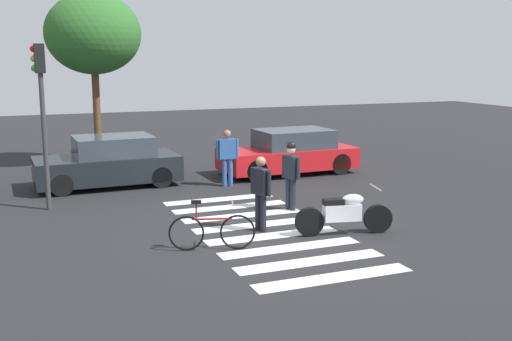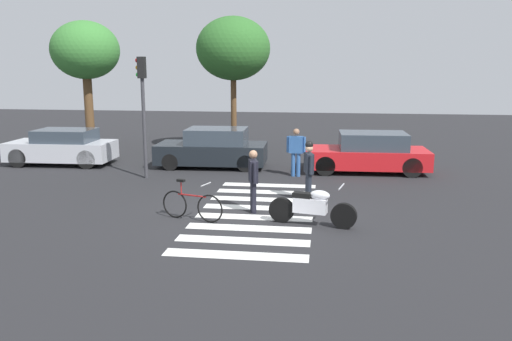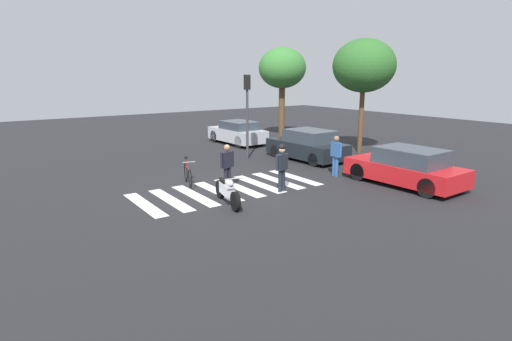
{
  "view_description": "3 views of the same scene",
  "coord_description": "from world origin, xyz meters",
  "px_view_note": "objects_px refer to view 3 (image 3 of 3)",
  "views": [
    {
      "loc": [
        -4.97,
        -11.94,
        3.78
      ],
      "look_at": [
        0.31,
        1.26,
        1.1
      ],
      "focal_mm": 42.72,
      "sensor_mm": 36.0,
      "label": 1
    },
    {
      "loc": [
        1.72,
        -12.85,
        3.75
      ],
      "look_at": [
        -0.13,
        0.95,
        0.93
      ],
      "focal_mm": 36.05,
      "sensor_mm": 36.0,
      "label": 2
    },
    {
      "loc": [
        12.5,
        -7.46,
        4.11
      ],
      "look_at": [
        0.6,
        0.81,
        0.72
      ],
      "focal_mm": 29.05,
      "sensor_mm": 36.0,
      "label": 3
    }
  ],
  "objects_px": {
    "officer_by_motorcycle": "(282,165)",
    "pedestrian_bystander": "(336,153)",
    "traffic_light_pole": "(247,103)",
    "car_red_convertible": "(406,168)",
    "officer_on_foot": "(227,164)",
    "car_silver_sedan": "(238,133)",
    "police_motorcycle": "(227,191)",
    "car_black_suv": "(308,146)",
    "leaning_bicycle": "(188,174)"
  },
  "relations": [
    {
      "from": "car_red_convertible",
      "to": "officer_on_foot",
      "type": "bearing_deg",
      "value": -120.24
    },
    {
      "from": "officer_by_motorcycle",
      "to": "car_red_convertible",
      "type": "bearing_deg",
      "value": 65.53
    },
    {
      "from": "leaning_bicycle",
      "to": "car_black_suv",
      "type": "bearing_deg",
      "value": 97.93
    },
    {
      "from": "leaning_bicycle",
      "to": "car_black_suv",
      "type": "distance_m",
      "value": 6.96
    },
    {
      "from": "police_motorcycle",
      "to": "car_red_convertible",
      "type": "distance_m",
      "value": 6.97
    },
    {
      "from": "car_silver_sedan",
      "to": "traffic_light_pole",
      "type": "height_order",
      "value": "traffic_light_pole"
    },
    {
      "from": "officer_on_foot",
      "to": "car_red_convertible",
      "type": "bearing_deg",
      "value": 59.76
    },
    {
      "from": "officer_on_foot",
      "to": "pedestrian_bystander",
      "type": "distance_m",
      "value": 4.72
    },
    {
      "from": "car_black_suv",
      "to": "car_red_convertible",
      "type": "bearing_deg",
      "value": -1.98
    },
    {
      "from": "car_red_convertible",
      "to": "car_silver_sedan",
      "type": "bearing_deg",
      "value": -179.47
    },
    {
      "from": "officer_on_foot",
      "to": "car_black_suv",
      "type": "bearing_deg",
      "value": 111.61
    },
    {
      "from": "police_motorcycle",
      "to": "car_silver_sedan",
      "type": "distance_m",
      "value": 11.85
    },
    {
      "from": "officer_by_motorcycle",
      "to": "leaning_bicycle",
      "type": "bearing_deg",
      "value": -140.32
    },
    {
      "from": "car_red_convertible",
      "to": "car_black_suv",
      "type": "bearing_deg",
      "value": 178.02
    },
    {
      "from": "officer_on_foot",
      "to": "pedestrian_bystander",
      "type": "xyz_separation_m",
      "value": [
        0.84,
        4.64,
        0.02
      ]
    },
    {
      "from": "traffic_light_pole",
      "to": "leaning_bicycle",
      "type": "bearing_deg",
      "value": -58.41
    },
    {
      "from": "pedestrian_bystander",
      "to": "traffic_light_pole",
      "type": "relative_size",
      "value": 0.41
    },
    {
      "from": "pedestrian_bystander",
      "to": "car_silver_sedan",
      "type": "bearing_deg",
      "value": 173.52
    },
    {
      "from": "officer_on_foot",
      "to": "car_red_convertible",
      "type": "height_order",
      "value": "officer_on_foot"
    },
    {
      "from": "police_motorcycle",
      "to": "car_black_suv",
      "type": "distance_m",
      "value": 7.95
    },
    {
      "from": "officer_by_motorcycle",
      "to": "car_red_convertible",
      "type": "relative_size",
      "value": 0.39
    },
    {
      "from": "pedestrian_bystander",
      "to": "car_red_convertible",
      "type": "height_order",
      "value": "pedestrian_bystander"
    },
    {
      "from": "police_motorcycle",
      "to": "car_silver_sedan",
      "type": "relative_size",
      "value": 0.53
    },
    {
      "from": "officer_by_motorcycle",
      "to": "pedestrian_bystander",
      "type": "distance_m",
      "value": 3.27
    },
    {
      "from": "officer_on_foot",
      "to": "car_red_convertible",
      "type": "xyz_separation_m",
      "value": [
        3.37,
        5.79,
        -0.25
      ]
    },
    {
      "from": "officer_on_foot",
      "to": "officer_by_motorcycle",
      "type": "height_order",
      "value": "officer_by_motorcycle"
    },
    {
      "from": "leaning_bicycle",
      "to": "car_red_convertible",
      "type": "distance_m",
      "value": 8.23
    },
    {
      "from": "pedestrian_bystander",
      "to": "traffic_light_pole",
      "type": "height_order",
      "value": "traffic_light_pole"
    },
    {
      "from": "police_motorcycle",
      "to": "car_black_suv",
      "type": "height_order",
      "value": "car_black_suv"
    },
    {
      "from": "police_motorcycle",
      "to": "officer_by_motorcycle",
      "type": "relative_size",
      "value": 1.23
    },
    {
      "from": "officer_on_foot",
      "to": "officer_by_motorcycle",
      "type": "bearing_deg",
      "value": 45.68
    },
    {
      "from": "leaning_bicycle",
      "to": "officer_by_motorcycle",
      "type": "xyz_separation_m",
      "value": [
        2.8,
        2.32,
        0.6
      ]
    },
    {
      "from": "car_silver_sedan",
      "to": "car_red_convertible",
      "type": "relative_size",
      "value": 0.91
    },
    {
      "from": "leaning_bicycle",
      "to": "officer_on_foot",
      "type": "distance_m",
      "value": 1.76
    },
    {
      "from": "officer_on_foot",
      "to": "car_silver_sedan",
      "type": "distance_m",
      "value": 10.05
    },
    {
      "from": "police_motorcycle",
      "to": "car_red_convertible",
      "type": "height_order",
      "value": "car_red_convertible"
    },
    {
      "from": "officer_by_motorcycle",
      "to": "car_red_convertible",
      "type": "distance_m",
      "value": 4.81
    },
    {
      "from": "leaning_bicycle",
      "to": "car_red_convertible",
      "type": "xyz_separation_m",
      "value": [
        4.79,
        6.69,
        0.3
      ]
    },
    {
      "from": "leaning_bicycle",
      "to": "police_motorcycle",
      "type": "bearing_deg",
      "value": -0.52
    },
    {
      "from": "car_black_suv",
      "to": "car_red_convertible",
      "type": "height_order",
      "value": "car_black_suv"
    },
    {
      "from": "officer_on_foot",
      "to": "traffic_light_pole",
      "type": "xyz_separation_m",
      "value": [
        -4.23,
        3.68,
        1.81
      ]
    },
    {
      "from": "traffic_light_pole",
      "to": "car_red_convertible",
      "type": "bearing_deg",
      "value": 15.53
    },
    {
      "from": "leaning_bicycle",
      "to": "traffic_light_pole",
      "type": "xyz_separation_m",
      "value": [
        -2.82,
        4.58,
        2.36
      ]
    },
    {
      "from": "police_motorcycle",
      "to": "car_black_suv",
      "type": "xyz_separation_m",
      "value": [
        -3.92,
        6.92,
        0.24
      ]
    },
    {
      "from": "officer_on_foot",
      "to": "pedestrian_bystander",
      "type": "height_order",
      "value": "pedestrian_bystander"
    },
    {
      "from": "leaning_bicycle",
      "to": "traffic_light_pole",
      "type": "distance_m",
      "value": 5.87
    },
    {
      "from": "leaning_bicycle",
      "to": "traffic_light_pole",
      "type": "height_order",
      "value": "traffic_light_pole"
    },
    {
      "from": "officer_by_motorcycle",
      "to": "pedestrian_bystander",
      "type": "bearing_deg",
      "value": 99.56
    },
    {
      "from": "car_black_suv",
      "to": "leaning_bicycle",
      "type": "bearing_deg",
      "value": -82.07
    },
    {
      "from": "leaning_bicycle",
      "to": "car_black_suv",
      "type": "height_order",
      "value": "car_black_suv"
    }
  ]
}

